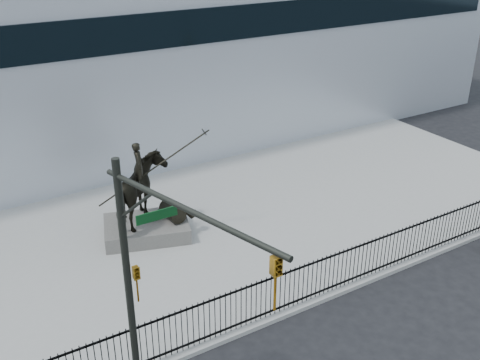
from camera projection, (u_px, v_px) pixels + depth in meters
ground at (349, 318)px, 17.87m from camera, size 120.00×120.00×0.00m
plaza at (236, 222)px, 23.25m from camera, size 30.00×12.00×0.15m
building at (117, 55)px, 31.40m from camera, size 44.00×14.00×9.00m
picket_fence at (326, 275)px, 18.45m from camera, size 22.10×0.10×1.50m
statue_plinth at (147, 229)px, 22.04m from camera, size 3.75×3.10×0.60m
equestrian_statue at (145, 193)px, 21.39m from camera, size 3.96×3.10×3.51m
traffic_signal_left at (151, 291)px, 12.50m from camera, size 1.52×4.84×7.00m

